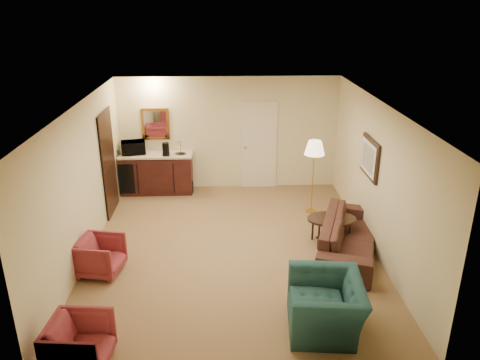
# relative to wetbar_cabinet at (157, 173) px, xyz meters

# --- Properties ---
(ground) EXTENTS (6.00, 6.00, 0.00)m
(ground) POSITION_rel_wetbar_cabinet_xyz_m (1.65, -2.72, -0.46)
(ground) COLOR #91714A
(ground) RESTS_ON ground
(room_walls) EXTENTS (5.02, 6.01, 2.61)m
(room_walls) POSITION_rel_wetbar_cabinet_xyz_m (1.55, -1.95, 1.26)
(room_walls) COLOR beige
(room_walls) RESTS_ON ground
(wetbar_cabinet) EXTENTS (1.64, 0.58, 0.92)m
(wetbar_cabinet) POSITION_rel_wetbar_cabinet_xyz_m (0.00, 0.00, 0.00)
(wetbar_cabinet) COLOR #3A1412
(wetbar_cabinet) RESTS_ON ground
(sofa) EXTENTS (1.35, 2.34, 0.88)m
(sofa) POSITION_rel_wetbar_cabinet_xyz_m (3.68, -2.96, -0.02)
(sofa) COLOR black
(sofa) RESTS_ON ground
(teal_armchair) EXTENTS (0.82, 1.17, 0.97)m
(teal_armchair) POSITION_rel_wetbar_cabinet_xyz_m (2.85, -4.92, 0.02)
(teal_armchair) COLOR #1C4645
(teal_armchair) RESTS_ON ground
(rose_chair_near) EXTENTS (0.73, 0.77, 0.68)m
(rose_chair_near) POSITION_rel_wetbar_cabinet_xyz_m (-0.50, -3.42, -0.12)
(rose_chair_near) COLOR #963139
(rose_chair_near) RESTS_ON ground
(rose_chair_far) EXTENTS (0.71, 0.75, 0.72)m
(rose_chair_far) POSITION_rel_wetbar_cabinet_xyz_m (-0.25, -5.52, -0.10)
(rose_chair_far) COLOR #963139
(rose_chair_far) RESTS_ON ground
(coffee_table) EXTENTS (0.95, 0.70, 0.51)m
(coffee_table) POSITION_rel_wetbar_cabinet_xyz_m (3.45, -2.58, -0.21)
(coffee_table) COLOR black
(coffee_table) RESTS_ON ground
(floor_lamp) EXTENTS (0.53, 0.53, 1.55)m
(floor_lamp) POSITION_rel_wetbar_cabinet_xyz_m (3.35, -1.21, 0.32)
(floor_lamp) COLOR gold
(floor_lamp) RESTS_ON ground
(waste_bin) EXTENTS (0.26, 0.26, 0.27)m
(waste_bin) POSITION_rel_wetbar_cabinet_xyz_m (0.71, -0.07, -0.33)
(waste_bin) COLOR black
(waste_bin) RESTS_ON ground
(microwave) EXTENTS (0.57, 0.39, 0.36)m
(microwave) POSITION_rel_wetbar_cabinet_xyz_m (-0.50, 0.04, 0.64)
(microwave) COLOR black
(microwave) RESTS_ON wetbar_cabinet
(coffee_maker) EXTENTS (0.20, 0.20, 0.29)m
(coffee_maker) POSITION_rel_wetbar_cabinet_xyz_m (0.24, -0.11, 0.60)
(coffee_maker) COLOR black
(coffee_maker) RESTS_ON wetbar_cabinet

